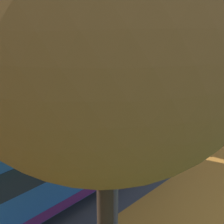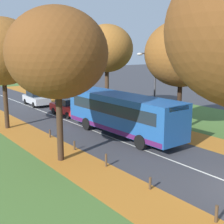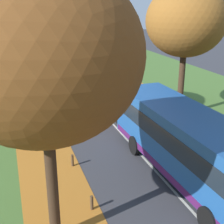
# 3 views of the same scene
# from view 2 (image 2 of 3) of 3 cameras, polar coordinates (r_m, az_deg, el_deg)

# --- Properties ---
(leaf_litter_left) EXTENTS (2.80, 60.00, 0.00)m
(leaf_litter_left) POSITION_cam_2_polar(r_m,az_deg,el_deg) (23.06, -14.51, -4.54)
(leaf_litter_left) COLOR #B26B23
(leaf_litter_left) RESTS_ON grass_verge_left
(grass_verge_right) EXTENTS (12.00, 90.00, 0.01)m
(grass_verge_right) POSITION_cam_2_polar(r_m,az_deg,el_deg) (35.11, 2.74, 1.38)
(grass_verge_right) COLOR #476B2D
(grass_verge_right) RESTS_ON ground
(leaf_litter_right) EXTENTS (2.80, 60.00, 0.00)m
(leaf_litter_right) POSITION_cam_2_polar(r_m,az_deg,el_deg) (27.72, 3.31, -1.44)
(leaf_litter_right) COLOR #B26B23
(leaf_litter_right) RESTS_ON grass_verge_right
(road_centre_line) EXTENTS (0.12, 80.00, 0.01)m
(road_centre_line) POSITION_cam_2_polar(r_m,az_deg,el_deg) (30.20, -10.84, -0.54)
(road_centre_line) COLOR silver
(road_centre_line) RESTS_ON ground
(tree_left_near) EXTENTS (5.50, 5.50, 8.51)m
(tree_left_near) POSITION_cam_2_polar(r_m,az_deg,el_deg) (17.19, -9.99, 10.54)
(tree_left_near) COLOR #382619
(tree_left_near) RESTS_ON ground
(tree_left_mid) EXTENTS (5.72, 5.72, 8.59)m
(tree_left_mid) POSITION_cam_2_polar(r_m,az_deg,el_deg) (25.54, -19.45, 10.38)
(tree_left_mid) COLOR #382619
(tree_left_mid) RESTS_ON ground
(tree_right_near) EXTENTS (5.41, 5.41, 8.32)m
(tree_right_near) POSITION_cam_2_polar(r_m,az_deg,el_deg) (23.69, 12.59, 10.36)
(tree_right_near) COLOR black
(tree_right_near) RESTS_ON ground
(tree_right_mid) EXTENTS (4.98, 4.98, 8.47)m
(tree_right_mid) POSITION_cam_2_polar(r_m,az_deg,el_deg) (29.98, -0.96, 11.52)
(tree_right_mid) COLOR #422D1E
(tree_right_mid) RESTS_ON ground
(bollard_nearest) EXTENTS (0.12, 0.12, 0.68)m
(bollard_nearest) POSITION_cam_2_polar(r_m,az_deg,el_deg) (12.64, 18.56, -17.24)
(bollard_nearest) COLOR #4C3823
(bollard_nearest) RESTS_ON ground
(bollard_second) EXTENTS (0.12, 0.12, 0.58)m
(bollard_second) POSITION_cam_2_polar(r_m,az_deg,el_deg) (14.59, 6.98, -12.83)
(bollard_second) COLOR #4C3823
(bollard_second) RESTS_ON ground
(bollard_third) EXTENTS (0.12, 0.12, 0.72)m
(bollard_third) POSITION_cam_2_polar(r_m,az_deg,el_deg) (17.02, -1.09, -8.81)
(bollard_third) COLOR #4C3823
(bollard_third) RESTS_ON ground
(bollard_fourth) EXTENTS (0.12, 0.12, 0.58)m
(bollard_fourth) POSITION_cam_2_polar(r_m,az_deg,el_deg) (19.80, -6.89, -6.11)
(bollard_fourth) COLOR #4C3823
(bollard_fourth) RESTS_ON ground
(bollard_fifth) EXTENTS (0.12, 0.12, 0.59)m
(bollard_fifth) POSITION_cam_2_polar(r_m,az_deg,el_deg) (22.72, -11.29, -3.89)
(bollard_fifth) COLOR #4C3823
(bollard_fifth) RESTS_ON ground
(streetlamp_right) EXTENTS (1.89, 0.28, 6.00)m
(streetlamp_right) POSITION_cam_2_polar(r_m,az_deg,el_deg) (23.84, 7.29, 5.41)
(streetlamp_right) COLOR #47474C
(streetlamp_right) RESTS_ON ground
(bus) EXTENTS (2.84, 10.46, 2.98)m
(bus) POSITION_cam_2_polar(r_m,az_deg,el_deg) (22.56, 1.93, -0.09)
(bus) COLOR #1E5199
(bus) RESTS_ON ground
(car_red_lead) EXTENTS (1.86, 4.24, 1.62)m
(car_red_lead) POSITION_cam_2_polar(r_m,az_deg,el_deg) (29.68, -8.11, 0.93)
(car_red_lead) COLOR #B21919
(car_red_lead) RESTS_ON ground
(car_silver_following) EXTENTS (1.91, 4.26, 1.62)m
(car_silver_following) POSITION_cam_2_polar(r_m,az_deg,el_deg) (35.49, -13.70, 2.49)
(car_silver_following) COLOR #B7BABF
(car_silver_following) RESTS_ON ground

